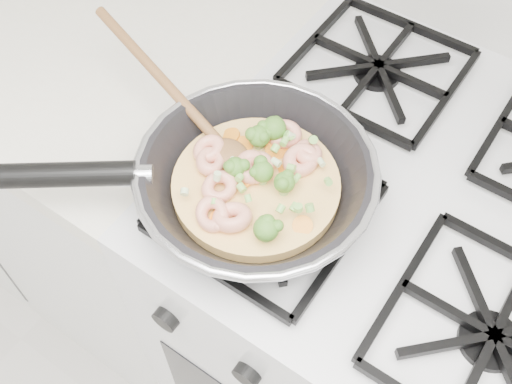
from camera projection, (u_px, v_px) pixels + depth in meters
The scene contains 3 objects.
stove at pixel (371, 321), 1.15m from camera, with size 0.60×0.60×0.92m.
counter_left at pixel (70, 140), 1.41m from camera, with size 1.00×0.60×0.90m.
skillet at pixel (251, 178), 0.73m from camera, with size 0.46×0.35×0.10m.
Camera 1 is at (0.07, 1.20, 1.55)m, focal length 42.24 mm.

